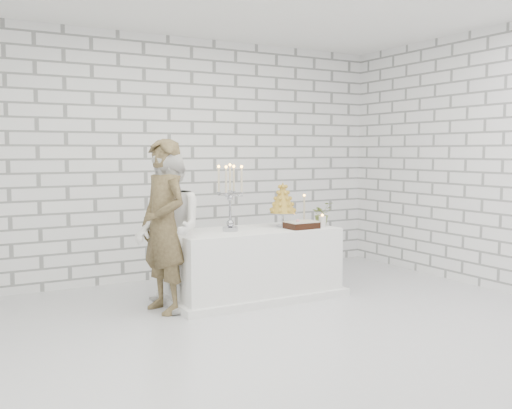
% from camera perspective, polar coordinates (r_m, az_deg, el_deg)
% --- Properties ---
extents(ground, '(6.00, 5.00, 0.01)m').
position_cam_1_polar(ground, '(5.28, 1.63, -12.28)').
color(ground, silver).
rests_on(ground, ground).
extents(wall_back, '(6.00, 0.01, 3.00)m').
position_cam_1_polar(wall_back, '(7.30, -8.50, 4.49)').
color(wall_back, white).
rests_on(wall_back, ground).
extents(wall_right, '(0.01, 5.00, 3.00)m').
position_cam_1_polar(wall_right, '(7.06, 23.09, 4.10)').
color(wall_right, white).
rests_on(wall_right, ground).
extents(cake_table, '(1.80, 0.80, 0.75)m').
position_cam_1_polar(cake_table, '(6.33, -0.23, -5.82)').
color(cake_table, white).
rests_on(cake_table, ground).
extents(groom, '(0.53, 0.70, 1.71)m').
position_cam_1_polar(groom, '(5.78, -9.06, -2.11)').
color(groom, '#473924').
rests_on(groom, ground).
extents(bride, '(0.61, 0.78, 1.60)m').
position_cam_1_polar(bride, '(5.80, -8.59, -2.63)').
color(bride, white).
rests_on(bride, ground).
extents(candelabra, '(0.29, 0.29, 0.71)m').
position_cam_1_polar(candelabra, '(6.09, -2.56, 0.69)').
color(candelabra, '#A1A2AB').
rests_on(candelabra, cake_table).
extents(croquembouche, '(0.35, 0.35, 0.50)m').
position_cam_1_polar(croquembouche, '(6.48, 2.65, 0.01)').
color(croquembouche, olive).
rests_on(croquembouche, cake_table).
extents(chocolate_cake, '(0.35, 0.26, 0.08)m').
position_cam_1_polar(chocolate_cake, '(6.35, 4.50, -2.00)').
color(chocolate_cake, black).
rests_on(chocolate_cake, cake_table).
extents(pillar_candle, '(0.09, 0.09, 0.12)m').
position_cam_1_polar(pillar_candle, '(6.52, 6.54, -1.66)').
color(pillar_candle, white).
rests_on(pillar_candle, cake_table).
extents(extra_taper, '(0.08, 0.08, 0.32)m').
position_cam_1_polar(extra_taper, '(6.77, 4.76, -0.54)').
color(extra_taper, beige).
rests_on(extra_taper, cake_table).
extents(flowers, '(0.25, 0.22, 0.26)m').
position_cam_1_polar(flowers, '(6.64, 6.49, -0.90)').
color(flowers, '#48662E').
rests_on(flowers, cake_table).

